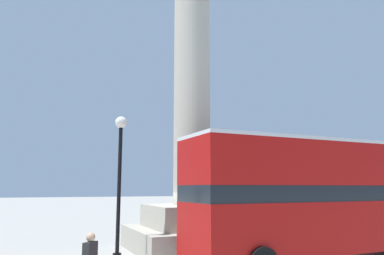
# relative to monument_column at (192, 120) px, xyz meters

# --- Properties ---
(ground_plane) EXTENTS (200.00, 200.00, 0.00)m
(ground_plane) POSITION_rel_monument_column_xyz_m (0.00, 0.00, -5.80)
(ground_plane) COLOR #9E9B93
(monument_column) EXTENTS (5.21, 5.21, 18.18)m
(monument_column) POSITION_rel_monument_column_xyz_m (0.00, 0.00, 0.00)
(monument_column) COLOR #ADA593
(monument_column) RESTS_ON ground_plane
(bus_b) EXTENTS (11.33, 3.19, 4.44)m
(bus_b) POSITION_rel_monument_column_xyz_m (3.67, -4.51, -3.35)
(bus_b) COLOR #A80F0C
(bus_b) RESTS_ON ground_plane
(street_lamp) EXTENTS (0.44, 0.44, 5.38)m
(street_lamp) POSITION_rel_monument_column_xyz_m (-3.68, -1.89, -2.68)
(street_lamp) COLOR black
(street_lamp) RESTS_ON ground_plane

